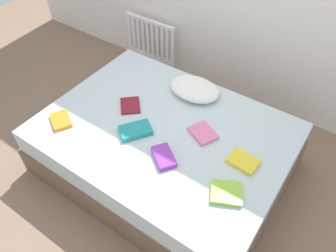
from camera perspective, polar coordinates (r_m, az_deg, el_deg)
The scene contains 11 objects.
ground_plane at distance 3.01m, azimuth -0.54°, elevation -6.97°, with size 8.00×8.00×0.00m, color #7F6651.
bed at distance 2.82m, azimuth -0.58°, elevation -3.91°, with size 2.00×1.50×0.50m.
radiator at distance 3.97m, azimuth -3.11°, elevation 14.92°, with size 0.67×0.04×0.49m.
pillow at distance 2.92m, azimuth 4.66°, elevation 6.49°, with size 0.46×0.34×0.11m, color white.
textbook_lime at distance 2.26m, azimuth 10.15°, elevation -11.44°, with size 0.21×0.18×0.03m, color #8CC638.
textbook_maroon at distance 2.83m, azimuth -6.60°, elevation 3.59°, with size 0.20×0.16×0.02m, color maroon.
textbook_teal at distance 2.59m, azimuth -5.71°, elevation -0.76°, with size 0.25×0.16×0.04m, color teal.
textbook_orange at distance 2.81m, azimuth -18.23°, elevation 0.96°, with size 0.20×0.14×0.03m, color orange.
textbook_purple at distance 2.40m, azimuth -0.74°, elevation -5.40°, with size 0.22×0.13×0.04m, color purple.
textbook_pink at distance 2.58m, azimuth 6.11°, elevation -1.25°, with size 0.21×0.16×0.03m, color pink.
textbook_yellow at distance 2.44m, azimuth 13.00°, elevation -6.07°, with size 0.21×0.16×0.03m, color yellow.
Camera 1 is at (1.06, -1.49, 2.39)m, focal length 34.87 mm.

